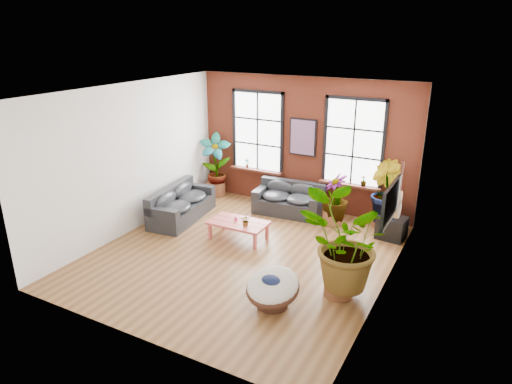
% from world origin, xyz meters
% --- Properties ---
extents(room, '(6.04, 6.54, 3.54)m').
position_xyz_m(room, '(0.00, 0.15, 1.75)').
color(room, brown).
rests_on(room, ground).
extents(sofa_back, '(1.85, 1.01, 0.82)m').
position_xyz_m(sofa_back, '(-0.10, 2.65, 0.37)').
color(sofa_back, black).
rests_on(sofa_back, ground).
extents(sofa_left, '(1.12, 2.18, 0.83)m').
position_xyz_m(sofa_left, '(-2.41, 0.98, 0.37)').
color(sofa_left, black).
rests_on(sofa_left, ground).
extents(coffee_table, '(1.34, 0.78, 0.51)m').
position_xyz_m(coffee_table, '(-0.48, 0.63, 0.38)').
color(coffee_table, '#BE4844').
rests_on(coffee_table, ground).
extents(papasan_chair, '(0.97, 0.99, 0.71)m').
position_xyz_m(papasan_chair, '(1.43, -1.44, 0.37)').
color(papasan_chair, '#402317').
rests_on(papasan_chair, ground).
extents(poster, '(0.74, 0.06, 0.98)m').
position_xyz_m(poster, '(0.00, 3.18, 1.95)').
color(poster, black).
rests_on(poster, room).
extents(tv_wall_unit, '(0.13, 1.86, 1.20)m').
position_xyz_m(tv_wall_unit, '(2.93, 0.60, 1.54)').
color(tv_wall_unit, black).
rests_on(tv_wall_unit, room).
extents(media_box, '(0.69, 0.59, 0.53)m').
position_xyz_m(media_box, '(2.65, 2.34, 0.26)').
color(media_box, black).
rests_on(media_box, ground).
extents(pot_back_left, '(0.73, 0.73, 0.41)m').
position_xyz_m(pot_back_left, '(-2.56, 2.86, 0.21)').
color(pot_back_left, brown).
rests_on(pot_back_left, ground).
extents(pot_back_right, '(0.59, 0.59, 0.36)m').
position_xyz_m(pot_back_right, '(2.30, 2.94, 0.18)').
color(pot_back_right, brown).
rests_on(pot_back_right, ground).
extents(pot_right_wall, '(0.65, 0.65, 0.39)m').
position_xyz_m(pot_right_wall, '(2.34, -0.56, 0.20)').
color(pot_right_wall, brown).
rests_on(pot_right_wall, ground).
extents(pot_mid, '(0.60, 0.60, 0.38)m').
position_xyz_m(pot_mid, '(1.17, 2.47, 0.19)').
color(pot_mid, brown).
rests_on(pot_mid, ground).
extents(floor_plant_back_left, '(1.07, 0.93, 1.70)m').
position_xyz_m(floor_plant_back_left, '(-2.52, 2.82, 1.00)').
color(floor_plant_back_left, '#165015').
rests_on(floor_plant_back_left, ground).
extents(floor_plant_back_right, '(1.06, 1.09, 1.54)m').
position_xyz_m(floor_plant_back_right, '(2.27, 2.92, 0.92)').
color(floor_plant_back_right, '#165015').
rests_on(floor_plant_back_right, ground).
extents(floor_plant_right_wall, '(1.99, 1.89, 1.75)m').
position_xyz_m(floor_plant_right_wall, '(2.37, -0.58, 1.04)').
color(floor_plant_right_wall, '#165015').
rests_on(floor_plant_right_wall, ground).
extents(floor_plant_mid, '(0.92, 0.92, 1.17)m').
position_xyz_m(floor_plant_mid, '(1.21, 2.47, 0.72)').
color(floor_plant_mid, '#165015').
rests_on(floor_plant_mid, ground).
extents(table_plant, '(0.27, 0.25, 0.25)m').
position_xyz_m(table_plant, '(-0.22, 0.52, 0.55)').
color(table_plant, '#165015').
rests_on(table_plant, coffee_table).
extents(sill_plant_left, '(0.17, 0.17, 0.27)m').
position_xyz_m(sill_plant_left, '(-1.65, 3.13, 1.04)').
color(sill_plant_left, '#165015').
rests_on(sill_plant_left, room).
extents(sill_plant_right, '(0.19, 0.19, 0.27)m').
position_xyz_m(sill_plant_right, '(1.70, 3.13, 1.04)').
color(sill_plant_right, '#165015').
rests_on(sill_plant_right, room).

